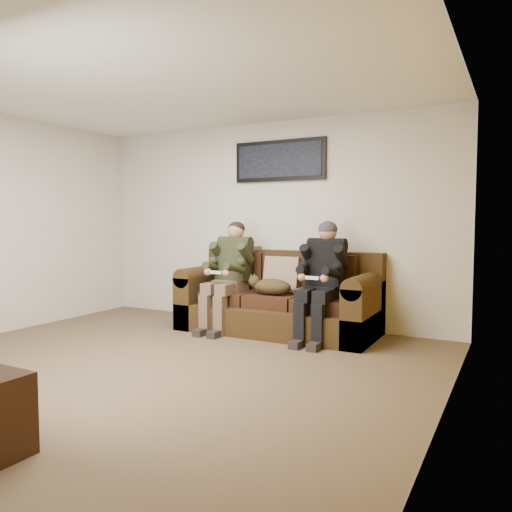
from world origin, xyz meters
The scene contains 12 objects.
floor centered at (0.00, 0.00, 0.00)m, with size 5.00×5.00×0.00m, color brown.
ceiling centered at (0.00, 0.00, 2.60)m, with size 5.00×5.00×0.00m, color silver.
wall_back centered at (0.00, 2.25, 1.30)m, with size 5.00×5.00×0.00m, color beige.
wall_right centered at (2.50, 0.00, 1.30)m, with size 4.50×4.50×0.00m, color beige.
accent_wall_right centered at (2.49, 0.00, 1.30)m, with size 4.50×4.50×0.00m, color #B48212.
sofa centered at (0.39, 1.83, 0.36)m, with size 2.34×1.01×0.96m.
throw_pillow centered at (0.39, 1.88, 0.68)m, with size 0.45×0.13×0.43m, color #947661.
throw_blanket centered at (-0.32, 2.13, 0.96)m, with size 0.48×0.23×0.09m, color gray.
person_left centered at (-0.21, 1.64, 0.75)m, with size 0.51×0.87×1.32m.
person_right centered at (1.00, 1.64, 0.76)m, with size 0.51×0.86×1.33m.
cat centered at (0.37, 1.61, 0.57)m, with size 0.66×0.26×0.24m.
framed_poster centered at (0.19, 2.22, 2.10)m, with size 1.25×0.05×0.52m.
Camera 1 is at (2.94, -3.60, 1.33)m, focal length 35.00 mm.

